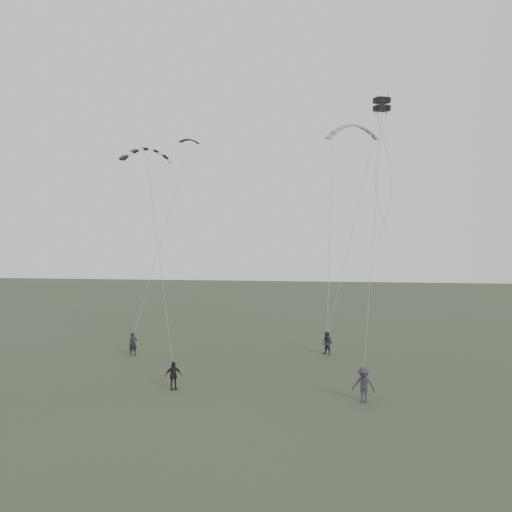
# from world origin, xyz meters

# --- Properties ---
(ground) EXTENTS (140.00, 140.00, 0.00)m
(ground) POSITION_xyz_m (0.00, 0.00, 0.00)
(ground) COLOR #35432B
(ground) RESTS_ON ground
(flyer_left) EXTENTS (0.70, 0.64, 1.60)m
(flyer_left) POSITION_xyz_m (-7.83, 6.82, 0.80)
(flyer_left) COLOR black
(flyer_left) RESTS_ON ground
(flyer_right) EXTENTS (1.00, 0.95, 1.63)m
(flyer_right) POSITION_xyz_m (5.88, 8.72, 0.82)
(flyer_right) COLOR #28282E
(flyer_right) RESTS_ON ground
(flyer_center) EXTENTS (0.97, 0.76, 1.54)m
(flyer_center) POSITION_xyz_m (-2.62, -0.62, 0.77)
(flyer_center) COLOR black
(flyer_center) RESTS_ON ground
(flyer_far) EXTENTS (1.31, 0.98, 1.80)m
(flyer_far) POSITION_xyz_m (7.58, -1.48, 0.90)
(flyer_far) COLOR #2E2D33
(flyer_far) RESTS_ON ground
(kite_dark_small) EXTENTS (1.64, 1.39, 0.63)m
(kite_dark_small) POSITION_xyz_m (-5.14, 12.38, 16.23)
(kite_dark_small) COLOR black
(kite_dark_small) RESTS_ON flyer_left
(kite_pale_large) EXTENTS (4.54, 2.36, 1.95)m
(kite_pale_large) POSITION_xyz_m (7.91, 14.70, 17.52)
(kite_pale_large) COLOR #9EA0A3
(kite_pale_large) RESTS_ON flyer_right
(kite_striped) EXTENTS (3.29, 2.66, 1.40)m
(kite_striped) POSITION_xyz_m (-5.41, 3.27, 13.88)
(kite_striped) COLOR black
(kite_striped) RESTS_ON flyer_center
(kite_box) EXTENTS (0.99, 1.03, 0.82)m
(kite_box) POSITION_xyz_m (8.73, 1.91, 15.79)
(kite_box) COLOR black
(kite_box) RESTS_ON flyer_far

